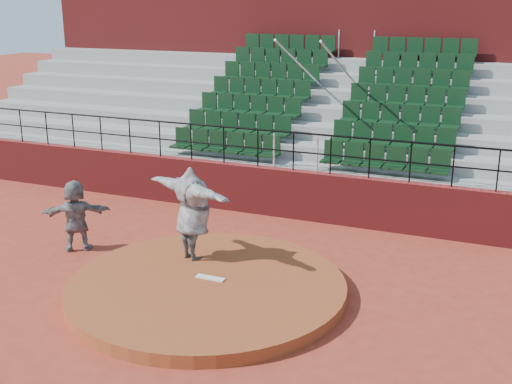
% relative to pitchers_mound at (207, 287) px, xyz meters
% --- Properties ---
extents(ground, '(90.00, 90.00, 0.00)m').
position_rel_pitchers_mound_xyz_m(ground, '(0.00, 0.00, -0.12)').
color(ground, '#A13624').
rests_on(ground, ground).
extents(pitchers_mound, '(5.50, 5.50, 0.25)m').
position_rel_pitchers_mound_xyz_m(pitchers_mound, '(0.00, 0.00, 0.00)').
color(pitchers_mound, '#984522').
rests_on(pitchers_mound, ground).
extents(pitching_rubber, '(0.60, 0.15, 0.03)m').
position_rel_pitchers_mound_xyz_m(pitching_rubber, '(0.00, 0.15, 0.14)').
color(pitching_rubber, white).
rests_on(pitching_rubber, pitchers_mound).
extents(boundary_wall, '(24.00, 0.30, 1.30)m').
position_rel_pitchers_mound_xyz_m(boundary_wall, '(0.00, 5.00, 0.53)').
color(boundary_wall, maroon).
rests_on(boundary_wall, ground).
extents(wall_railing, '(24.04, 0.05, 1.03)m').
position_rel_pitchers_mound_xyz_m(wall_railing, '(0.00, 5.00, 1.90)').
color(wall_railing, black).
rests_on(wall_railing, boundary_wall).
extents(seating_deck, '(24.00, 5.97, 4.63)m').
position_rel_pitchers_mound_xyz_m(seating_deck, '(0.00, 8.65, 1.32)').
color(seating_deck, gray).
rests_on(seating_deck, ground).
extents(press_box_facade, '(24.00, 3.00, 7.10)m').
position_rel_pitchers_mound_xyz_m(press_box_facade, '(0.00, 12.60, 3.43)').
color(press_box_facade, maroon).
rests_on(press_box_facade, ground).
extents(pitcher, '(2.55, 1.58, 2.02)m').
position_rel_pitchers_mound_xyz_m(pitcher, '(-0.81, 0.97, 1.14)').
color(pitcher, black).
rests_on(pitcher, pitchers_mound).
extents(fielder, '(1.57, 1.26, 1.67)m').
position_rel_pitchers_mound_xyz_m(fielder, '(-3.81, 0.90, 0.71)').
color(fielder, black).
rests_on(fielder, ground).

